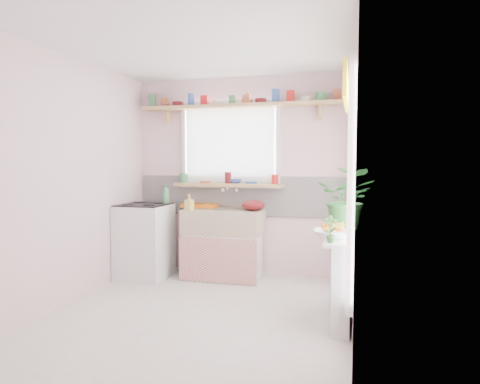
# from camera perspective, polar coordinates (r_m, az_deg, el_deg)

# --- Properties ---
(room) EXTENTS (3.20, 3.20, 3.20)m
(room) POSITION_cam_1_polar(r_m,az_deg,el_deg) (4.60, 5.88, 3.27)
(room) COLOR white
(room) RESTS_ON ground
(sink_unit) EXTENTS (0.95, 0.65, 1.11)m
(sink_unit) POSITION_cam_1_polar(r_m,az_deg,el_deg) (5.31, -2.17, -6.82)
(sink_unit) COLOR white
(sink_unit) RESTS_ON ground
(cooker) EXTENTS (0.58, 0.58, 0.93)m
(cooker) POSITION_cam_1_polar(r_m,az_deg,el_deg) (5.44, -12.61, -6.34)
(cooker) COLOR white
(cooker) RESTS_ON ground
(radiator_ledge) EXTENTS (0.22, 0.95, 0.78)m
(radiator_ledge) POSITION_cam_1_polar(r_m,az_deg,el_deg) (4.02, 13.41, -10.96)
(radiator_ledge) COLOR white
(radiator_ledge) RESTS_ON ground
(windowsill) EXTENTS (1.40, 0.22, 0.04)m
(windowsill) POSITION_cam_1_polar(r_m,az_deg,el_deg) (5.40, -1.60, 0.95)
(windowsill) COLOR tan
(windowsill) RESTS_ON room
(pine_shelf) EXTENTS (2.52, 0.24, 0.04)m
(pine_shelf) POSITION_cam_1_polar(r_m,az_deg,el_deg) (5.38, -0.10, 11.39)
(pine_shelf) COLOR tan
(pine_shelf) RESTS_ON room
(shelf_crockery) EXTENTS (2.47, 0.11, 0.12)m
(shelf_crockery) POSITION_cam_1_polar(r_m,az_deg,el_deg) (5.39, -0.10, 12.18)
(shelf_crockery) COLOR #3F7F4C
(shelf_crockery) RESTS_ON pine_shelf
(sill_crockery) EXTENTS (1.35, 0.11, 0.12)m
(sill_crockery) POSITION_cam_1_polar(r_m,az_deg,el_deg) (5.39, -1.61, 1.76)
(sill_crockery) COLOR #3F7F4C
(sill_crockery) RESTS_ON windowsill
(dish_tray) EXTENTS (0.46, 0.36, 0.04)m
(dish_tray) POSITION_cam_1_polar(r_m,az_deg,el_deg) (5.56, -5.25, -1.76)
(dish_tray) COLOR orange
(dish_tray) RESTS_ON sink_unit
(colander) EXTENTS (0.31, 0.31, 0.13)m
(colander) POSITION_cam_1_polar(r_m,az_deg,el_deg) (5.12, 1.78, -1.76)
(colander) COLOR maroon
(colander) RESTS_ON sink_unit
(jade_plant) EXTENTS (0.62, 0.57, 0.60)m
(jade_plant) POSITION_cam_1_polar(r_m,az_deg,el_deg) (4.30, 14.13, -0.83)
(jade_plant) COLOR #2A6829
(jade_plant) RESTS_ON radiator_ledge
(fruit_bowl) EXTENTS (0.33, 0.33, 0.08)m
(fruit_bowl) POSITION_cam_1_polar(r_m,az_deg,el_deg) (3.75, 12.07, -5.52)
(fruit_bowl) COLOR white
(fruit_bowl) RESTS_ON radiator_ledge
(herb_pot) EXTENTS (0.12, 0.08, 0.22)m
(herb_pot) POSITION_cam_1_polar(r_m,az_deg,el_deg) (3.53, 11.91, -4.89)
(herb_pot) COLOR #366A2A
(herb_pot) RESTS_ON radiator_ledge
(soap_bottle_sink) EXTENTS (0.10, 0.10, 0.19)m
(soap_bottle_sink) POSITION_cam_1_polar(r_m,az_deg,el_deg) (5.18, -6.79, -1.37)
(soap_bottle_sink) COLOR #E0CE63
(soap_bottle_sink) RESTS_ON sink_unit
(sill_cup) EXTENTS (0.14, 0.14, 0.09)m
(sill_cup) POSITION_cam_1_polar(r_m,az_deg,el_deg) (5.45, -1.23, 1.64)
(sill_cup) COLOR silver
(sill_cup) RESTS_ON windowsill
(sill_bowl) EXTENTS (0.19, 0.19, 0.06)m
(sill_bowl) POSITION_cam_1_polar(r_m,az_deg,el_deg) (5.43, -0.71, 1.48)
(sill_bowl) COLOR #3448A9
(sill_bowl) RESTS_ON windowsill
(shelf_vase) EXTENTS (0.15, 0.15, 0.15)m
(shelf_vase) POSITION_cam_1_polar(r_m,az_deg,el_deg) (5.43, 0.93, 12.32)
(shelf_vase) COLOR #95512D
(shelf_vase) RESTS_ON pine_shelf
(cooker_bottle) EXTENTS (0.11, 0.11, 0.24)m
(cooker_bottle) POSITION_cam_1_polar(r_m,az_deg,el_deg) (5.40, -9.91, -0.20)
(cooker_bottle) COLOR #428555
(cooker_bottle) RESTS_ON cooker
(fruit) EXTENTS (0.20, 0.14, 0.10)m
(fruit) POSITION_cam_1_polar(r_m,az_deg,el_deg) (3.75, 12.18, -4.59)
(fruit) COLOR orange
(fruit) RESTS_ON fruit_bowl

